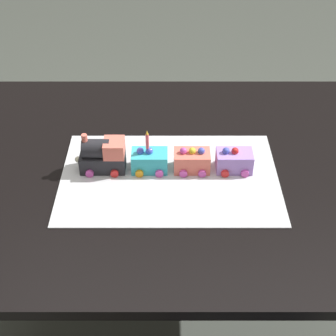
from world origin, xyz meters
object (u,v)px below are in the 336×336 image
object	(u,v)px
birthday_candle	(146,140)
cake_car_caboose_coral	(190,160)
cake_locomotive	(101,156)
cake_car_flatbed_turquoise	(148,161)
dining_table	(181,194)
cake_car_gondola_lavender	(232,160)

from	to	relation	value
birthday_candle	cake_car_caboose_coral	bearing A→B (deg)	-0.00
cake_locomotive	cake_car_flatbed_turquoise	bearing A→B (deg)	-0.00
cake_locomotive	birthday_candle	size ratio (longest dim) A/B	2.44
cake_car_caboose_coral	cake_locomotive	bearing A→B (deg)	180.00
dining_table	cake_car_flatbed_turquoise	world-z (taller)	cake_car_flatbed_turquoise
cake_locomotive	birthday_candle	world-z (taller)	birthday_candle
cake_car_flatbed_turquoise	cake_locomotive	bearing A→B (deg)	180.00
cake_car_caboose_coral	birthday_candle	world-z (taller)	birthday_candle
dining_table	birthday_candle	bearing A→B (deg)	-168.03
dining_table	cake_car_flatbed_turquoise	distance (m)	0.17
cake_car_flatbed_turquoise	cake_car_caboose_coral	world-z (taller)	same
dining_table	cake_car_gondola_lavender	distance (m)	0.20
birthday_candle	dining_table	bearing A→B (deg)	11.97
cake_car_flatbed_turquoise	cake_car_gondola_lavender	distance (m)	0.24
cake_locomotive	cake_car_caboose_coral	bearing A→B (deg)	-0.00
cake_car_caboose_coral	cake_car_gondola_lavender	world-z (taller)	same
cake_car_flatbed_turquoise	birthday_candle	world-z (taller)	birthday_candle
cake_locomotive	cake_car_flatbed_turquoise	size ratio (longest dim) A/B	1.40
cake_car_flatbed_turquoise	birthday_candle	size ratio (longest dim) A/B	1.74
cake_car_caboose_coral	birthday_candle	size ratio (longest dim) A/B	1.74
cake_car_gondola_lavender	birthday_candle	xyz separation A→B (m)	(-0.24, 0.00, 0.07)
cake_car_caboose_coral	cake_car_gondola_lavender	size ratio (longest dim) A/B	1.00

